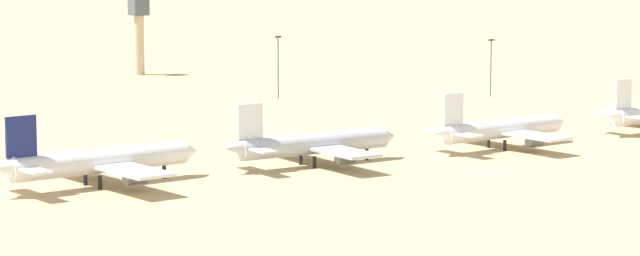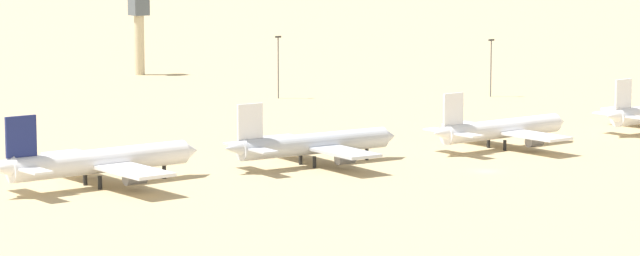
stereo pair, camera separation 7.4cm
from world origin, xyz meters
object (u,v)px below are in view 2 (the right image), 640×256
(parked_jet_white_2, at_px, (312,144))
(control_tower, at_px, (139,29))
(light_pole_west, at_px, (278,63))
(parked_jet_white_3, at_px, (501,129))
(light_pole_mid, at_px, (491,64))
(parked_jet_navy_1, at_px, (98,161))

(parked_jet_white_2, distance_m, control_tower, 189.69)
(parked_jet_white_2, xyz_separation_m, light_pole_west, (57.62, 100.38, 5.51))
(parked_jet_white_3, xyz_separation_m, light_pole_west, (12.01, 104.71, 5.64))
(light_pole_west, distance_m, light_pole_mid, 59.20)
(parked_jet_navy_1, xyz_separation_m, light_pole_mid, (153.67, 67.23, 4.61))
(control_tower, distance_m, light_pole_mid, 122.03)
(parked_jet_navy_1, bearing_deg, parked_jet_white_2, -7.06)
(control_tower, height_order, light_pole_mid, control_tower)
(control_tower, relative_size, light_pole_mid, 1.52)
(parked_jet_white_3, xyz_separation_m, control_tower, (11.45, 184.93, 10.49))
(parked_jet_white_2, xyz_separation_m, parked_jet_white_3, (45.61, -4.33, -0.13))
(parked_jet_navy_1, distance_m, parked_jet_white_3, 91.12)
(parked_jet_white_2, height_order, control_tower, control_tower)
(parked_jet_navy_1, relative_size, light_pole_west, 2.49)
(light_pole_west, bearing_deg, parked_jet_white_2, -119.86)
(parked_jet_navy_1, xyz_separation_m, control_tower, (102.29, 177.78, 10.07))
(light_pole_west, bearing_deg, parked_jet_white_3, -96.54)
(parked_jet_navy_1, xyz_separation_m, parked_jet_white_2, (45.22, -2.82, -0.29))
(parked_jet_navy_1, distance_m, control_tower, 205.35)
(parked_jet_white_2, distance_m, light_pole_west, 115.87)
(parked_jet_navy_1, height_order, parked_jet_white_2, parked_jet_navy_1)
(parked_jet_white_2, relative_size, light_pole_west, 2.33)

